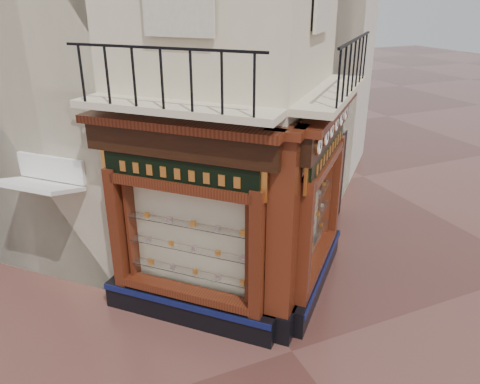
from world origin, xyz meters
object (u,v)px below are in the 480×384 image
clock_b (325,136)px  clock_d (336,123)px  awning (56,294)px  signboard_left (179,173)px  clock_c (331,130)px  corner_pilaster (282,243)px  clock_a (318,145)px  clock_e (341,117)px  clock_f (345,112)px  signboard_right (326,151)px

clock_b → clock_d: bearing=0.0°
awning → signboard_left: (2.26, -2.01, 3.10)m
clock_c → awning: size_ratio=0.21×
corner_pilaster → signboard_left: (-1.46, 1.01, 1.15)m
clock_b → signboard_left: bearing=120.0°
clock_a → clock_b: 0.55m
clock_c → clock_e: bearing=0.0°
corner_pilaster → clock_f: bearing=-8.4°
clock_a → awning: 6.40m
corner_pilaster → clock_a: bearing=-47.5°
clock_a → awning: (-4.30, 3.04, -3.62)m
clock_e → awning: 6.96m
signboard_left → signboard_right: signboard_right is taller
corner_pilaster → clock_e: 2.94m
clock_d → signboard_right: bearing=136.4°
clock_e → clock_a: bearing=-180.0°
clock_b → awning: size_ratio=0.21×
signboard_left → signboard_right: 2.92m
clock_b → clock_e: clock_e is taller
signboard_left → clock_a: bearing=-162.0°
clock_f → awning: (-6.07, 1.28, -3.62)m
clock_a → clock_e: 1.99m
awning → clock_b: bearing=-164.5°
clock_a → awning: size_ratio=0.20×
clock_b → clock_d: (0.65, 0.65, -0.00)m
clock_f → clock_b: bearing=-180.0°
clock_b → clock_e: 1.44m
clock_b → signboard_right: size_ratio=0.15×
clock_c → clock_e: clock_e is taller
clock_c → signboard_left: (-2.76, 0.32, -0.52)m
clock_b → clock_f: clock_f is taller
clock_e → clock_f: bearing=-0.0°
clock_a → clock_d: size_ratio=1.05×
clock_b → signboard_right: 0.97m
clock_e → clock_f: (0.35, 0.35, 0.00)m
signboard_right → clock_a: bearing=-175.3°
clock_b → clock_a: bearing=180.0°
clock_e → clock_d: bearing=-180.0°
clock_a → clock_f: clock_f is taller
clock_b → clock_f: 1.94m
clock_f → awning: size_ratio=0.24×
corner_pilaster → clock_f: size_ratio=10.37×
clock_f → signboard_left: (-3.80, -0.73, -0.52)m
clock_f → clock_c: bearing=-180.0°
clock_c → clock_e: (0.69, 0.69, -0.00)m
clock_c → signboard_right: clock_c is taller
clock_c → awning: (-5.02, 2.33, -3.62)m
clock_b → clock_f: bearing=0.0°
clock_d → awning: clock_d is taller
clock_d → clock_f: size_ratio=0.80×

